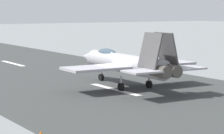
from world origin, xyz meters
TOP-DOWN VIEW (x-y plane):
  - ground_plane at (0.00, 0.00)m, footprint 400.00×400.00m
  - runway_strip at (-0.02, 0.00)m, footprint 240.00×26.00m
  - fighter_jet at (0.27, -1.72)m, footprint 16.92×13.61m

SIDE VIEW (x-z plane):
  - ground_plane at x=0.00m, z-range 0.00..0.00m
  - runway_strip at x=-0.02m, z-range 0.00..0.02m
  - fighter_jet at x=0.27m, z-range -0.40..5.19m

